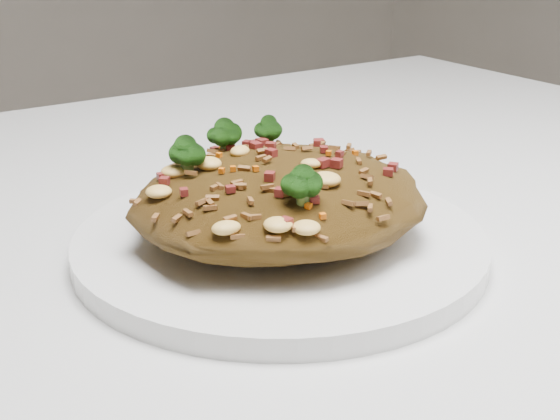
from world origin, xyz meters
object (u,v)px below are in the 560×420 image
object	(u,v)px
dining_table	(178,353)
plate	(280,242)
fork	(269,176)
fried_rice	(279,187)

from	to	relation	value
dining_table	plate	size ratio (longest dim) A/B	4.65
dining_table	fork	distance (m)	0.15
plate	fork	distance (m)	0.11
fried_rice	fork	bearing A→B (deg)	60.48
plate	fork	xyz separation A→B (m)	(0.05, 0.09, 0.01)
fried_rice	fork	xyz separation A→B (m)	(0.05, 0.09, -0.03)
fork	plate	bearing A→B (deg)	-114.89
plate	fried_rice	bearing A→B (deg)	123.96
dining_table	fork	size ratio (longest dim) A/B	7.38
dining_table	fried_rice	size ratio (longest dim) A/B	6.48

